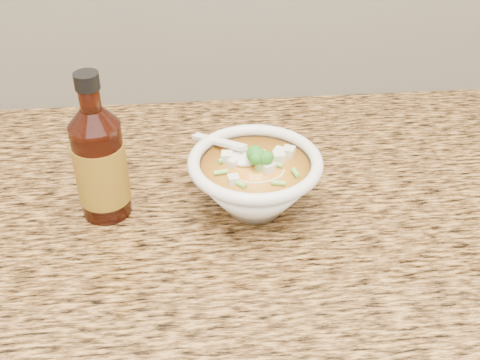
{
  "coord_description": "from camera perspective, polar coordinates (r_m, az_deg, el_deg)",
  "views": [
    {
      "loc": [
        -0.06,
        1.03,
        1.41
      ],
      "look_at": [
        -0.0,
        1.67,
        0.95
      ],
      "focal_mm": 45.0,
      "sensor_mm": 36.0,
      "label": 1
    }
  ],
  "objects": [
    {
      "name": "soup_bowl",
      "position": [
        0.8,
        1.42,
        -0.15
      ],
      "size": [
        0.18,
        0.18,
        0.1
      ],
      "rotation": [
        0.0,
        0.0,
        0.34
      ],
      "color": "white",
      "rests_on": "counter_slab"
    },
    {
      "name": "counter_slab",
      "position": [
        0.84,
        0.14,
        -3.52
      ],
      "size": [
        4.0,
        0.68,
        0.04
      ],
      "primitive_type": "cube",
      "color": "#AB793E",
      "rests_on": "cabinet"
    },
    {
      "name": "hot_sauce_bottle",
      "position": [
        0.79,
        -13.11,
        1.5
      ],
      "size": [
        0.07,
        0.07,
        0.2
      ],
      "rotation": [
        0.0,
        0.0,
        -0.1
      ],
      "color": "#3E1108",
      "rests_on": "counter_slab"
    }
  ]
}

